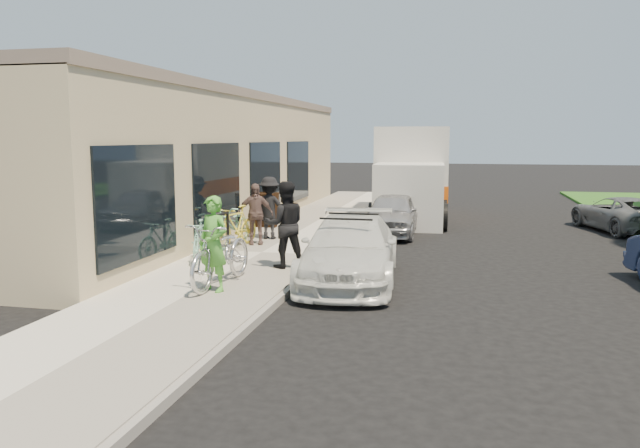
{
  "coord_description": "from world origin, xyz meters",
  "views": [
    {
      "loc": [
        2.56,
        -10.83,
        2.83
      ],
      "look_at": [
        -0.29,
        1.7,
        1.05
      ],
      "focal_mm": 35.0,
      "sensor_mm": 36.0,
      "label": 1
    }
  ],
  "objects_px": {
    "sedan_white": "(350,250)",
    "cruiser_bike_b": "(234,226)",
    "tandem_bike": "(222,253)",
    "bystander_b": "(255,214)",
    "cruiser_bike_a": "(199,241)",
    "sedan_silver": "(393,214)",
    "far_car_gray": "(620,214)",
    "bike_rack": "(223,229)",
    "cruiser_bike_c": "(236,226)",
    "sandwich_board": "(266,210)",
    "bystander_a": "(270,208)",
    "moving_truck": "(412,178)",
    "man_standing": "(285,225)",
    "woman_rider": "(213,244)"
  },
  "relations": [
    {
      "from": "sedan_white",
      "to": "cruiser_bike_b",
      "type": "distance_m",
      "value": 4.29
    },
    {
      "from": "sandwich_board",
      "to": "sedan_white",
      "type": "height_order",
      "value": "sedan_white"
    },
    {
      "from": "tandem_bike",
      "to": "cruiser_bike_a",
      "type": "distance_m",
      "value": 2.42
    },
    {
      "from": "bike_rack",
      "to": "tandem_bike",
      "type": "relative_size",
      "value": 0.43
    },
    {
      "from": "tandem_bike",
      "to": "bystander_b",
      "type": "xyz_separation_m",
      "value": [
        -0.83,
        4.35,
        0.19
      ]
    },
    {
      "from": "sedan_white",
      "to": "cruiser_bike_b",
      "type": "bearing_deg",
      "value": 137.87
    },
    {
      "from": "cruiser_bike_a",
      "to": "bystander_a",
      "type": "xyz_separation_m",
      "value": [
        0.6,
        3.25,
        0.38
      ]
    },
    {
      "from": "sedan_white",
      "to": "sedan_silver",
      "type": "height_order",
      "value": "sedan_white"
    },
    {
      "from": "sandwich_board",
      "to": "woman_rider",
      "type": "bearing_deg",
      "value": -78.18
    },
    {
      "from": "cruiser_bike_b",
      "to": "cruiser_bike_c",
      "type": "height_order",
      "value": "cruiser_bike_c"
    },
    {
      "from": "tandem_bike",
      "to": "bystander_a",
      "type": "height_order",
      "value": "bystander_a"
    },
    {
      "from": "cruiser_bike_a",
      "to": "bystander_a",
      "type": "bearing_deg",
      "value": 65.23
    },
    {
      "from": "moving_truck",
      "to": "bystander_a",
      "type": "distance_m",
      "value": 7.29
    },
    {
      "from": "bike_rack",
      "to": "cruiser_bike_c",
      "type": "bearing_deg",
      "value": 93.19
    },
    {
      "from": "man_standing",
      "to": "bystander_a",
      "type": "bearing_deg",
      "value": -91.62
    },
    {
      "from": "sandwich_board",
      "to": "cruiser_bike_b",
      "type": "bearing_deg",
      "value": -85.59
    },
    {
      "from": "cruiser_bike_c",
      "to": "sandwich_board",
      "type": "bearing_deg",
      "value": 111.8
    },
    {
      "from": "sedan_white",
      "to": "man_standing",
      "type": "xyz_separation_m",
      "value": [
        -1.44,
        0.37,
        0.41
      ]
    },
    {
      "from": "sedan_silver",
      "to": "moving_truck",
      "type": "xyz_separation_m",
      "value": [
        0.23,
        4.12,
        0.8
      ]
    },
    {
      "from": "sedan_silver",
      "to": "bystander_a",
      "type": "relative_size",
      "value": 2.2
    },
    {
      "from": "bystander_b",
      "to": "man_standing",
      "type": "bearing_deg",
      "value": -78.3
    },
    {
      "from": "sandwich_board",
      "to": "bystander_a",
      "type": "distance_m",
      "value": 2.2
    },
    {
      "from": "sandwich_board",
      "to": "woman_rider",
      "type": "xyz_separation_m",
      "value": [
        1.52,
        -7.76,
        0.31
      ]
    },
    {
      "from": "far_car_gray",
      "to": "tandem_bike",
      "type": "distance_m",
      "value": 13.39
    },
    {
      "from": "sedan_white",
      "to": "cruiser_bike_b",
      "type": "relative_size",
      "value": 2.36
    },
    {
      "from": "sedan_white",
      "to": "tandem_bike",
      "type": "distance_m",
      "value": 2.55
    },
    {
      "from": "sedan_silver",
      "to": "man_standing",
      "type": "bearing_deg",
      "value": -104.01
    },
    {
      "from": "bike_rack",
      "to": "far_car_gray",
      "type": "bearing_deg",
      "value": 34.83
    },
    {
      "from": "cruiser_bike_a",
      "to": "cruiser_bike_c",
      "type": "xyz_separation_m",
      "value": [
        0.16,
        1.87,
        0.06
      ]
    },
    {
      "from": "sandwich_board",
      "to": "far_car_gray",
      "type": "xyz_separation_m",
      "value": [
        10.48,
        2.62,
        -0.15
      ]
    },
    {
      "from": "tandem_bike",
      "to": "far_car_gray",
      "type": "bearing_deg",
      "value": 52.6
    },
    {
      "from": "sandwich_board",
      "to": "tandem_bike",
      "type": "distance_m",
      "value": 7.46
    },
    {
      "from": "sandwich_board",
      "to": "cruiser_bike_a",
      "type": "bearing_deg",
      "value": -87.53
    },
    {
      "from": "cruiser_bike_a",
      "to": "bystander_b",
      "type": "distance_m",
      "value": 2.4
    },
    {
      "from": "man_standing",
      "to": "bystander_b",
      "type": "height_order",
      "value": "man_standing"
    },
    {
      "from": "woman_rider",
      "to": "cruiser_bike_c",
      "type": "height_order",
      "value": "woman_rider"
    },
    {
      "from": "sedan_white",
      "to": "tandem_bike",
      "type": "relative_size",
      "value": 2.04
    },
    {
      "from": "moving_truck",
      "to": "cruiser_bike_c",
      "type": "relative_size",
      "value": 3.9
    },
    {
      "from": "tandem_bike",
      "to": "bystander_b",
      "type": "height_order",
      "value": "bystander_b"
    },
    {
      "from": "sedan_silver",
      "to": "moving_truck",
      "type": "relative_size",
      "value": 0.55
    },
    {
      "from": "bike_rack",
      "to": "sedan_white",
      "type": "height_order",
      "value": "sedan_white"
    },
    {
      "from": "bystander_a",
      "to": "far_car_gray",
      "type": "bearing_deg",
      "value": -156.19
    },
    {
      "from": "moving_truck",
      "to": "man_standing",
      "type": "bearing_deg",
      "value": -102.78
    },
    {
      "from": "far_car_gray",
      "to": "sedan_silver",
      "type": "bearing_deg",
      "value": 3.11
    },
    {
      "from": "sandwich_board",
      "to": "far_car_gray",
      "type": "relative_size",
      "value": 0.27
    },
    {
      "from": "sedan_silver",
      "to": "sedan_white",
      "type": "bearing_deg",
      "value": -90.24
    },
    {
      "from": "sedan_silver",
      "to": "tandem_bike",
      "type": "bearing_deg",
      "value": -105.43
    },
    {
      "from": "man_standing",
      "to": "sandwich_board",
      "type": "bearing_deg",
      "value": -92.29
    },
    {
      "from": "sedan_silver",
      "to": "far_car_gray",
      "type": "height_order",
      "value": "sedan_silver"
    },
    {
      "from": "bike_rack",
      "to": "woman_rider",
      "type": "distance_m",
      "value": 3.54
    }
  ]
}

